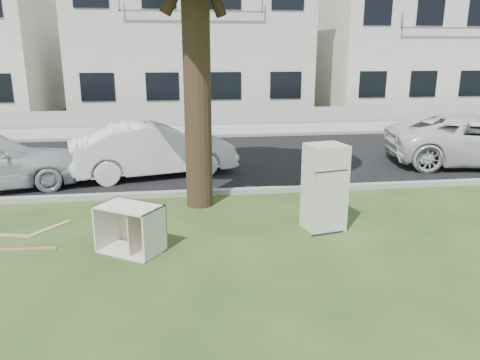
{
  "coord_description": "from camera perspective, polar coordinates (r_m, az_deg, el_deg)",
  "views": [
    {
      "loc": [
        -0.83,
        -7.53,
        3.12
      ],
      "look_at": [
        0.28,
        0.6,
        0.84
      ],
      "focal_mm": 35.0,
      "sensor_mm": 36.0,
      "label": 1
    }
  ],
  "objects": [
    {
      "name": "plank_c",
      "position": [
        9.18,
        -22.08,
        -5.45
      ],
      "size": [
        0.59,
        0.74,
        0.02
      ],
      "primitive_type": "cube",
      "rotation": [
        0.0,
        0.0,
        0.93
      ],
      "color": "tan",
      "rests_on": "ground"
    },
    {
      "name": "ground",
      "position": [
        8.19,
        -1.39,
        -6.86
      ],
      "size": [
        120.0,
        120.0,
        0.0
      ],
      "primitive_type": "plane",
      "color": "#244017"
    },
    {
      "name": "car_right",
      "position": [
        14.69,
        27.26,
        4.32
      ],
      "size": [
        5.37,
        3.23,
        1.39
      ],
      "primitive_type": "imported",
      "rotation": [
        0.0,
        0.0,
        1.38
      ],
      "color": "silver",
      "rests_on": "ground"
    },
    {
      "name": "fridge",
      "position": [
        8.42,
        10.26,
        -0.89
      ],
      "size": [
        0.75,
        0.71,
        1.55
      ],
      "primitive_type": "cube",
      "rotation": [
        0.0,
        0.0,
        0.21
      ],
      "color": "#BBB3A8",
      "rests_on": "ground"
    },
    {
      "name": "kerb_far",
      "position": [
        17.38,
        -4.94,
        5.13
      ],
      "size": [
        120.0,
        0.18,
        0.12
      ],
      "primitive_type": "cube",
      "color": "gray",
      "rests_on": "ground"
    },
    {
      "name": "road",
      "position": [
        13.9,
        -4.17,
        2.55
      ],
      "size": [
        120.0,
        7.0,
        0.01
      ],
      "primitive_type": "cube",
      "color": "black",
      "rests_on": "ground"
    },
    {
      "name": "car_center",
      "position": [
        12.17,
        -10.47,
        3.72
      ],
      "size": [
        4.36,
        2.39,
        1.36
      ],
      "primitive_type": "imported",
      "rotation": [
        0.0,
        0.0,
        1.81
      ],
      "color": "silver",
      "rests_on": "ground"
    },
    {
      "name": "plank_b",
      "position": [
        9.14,
        -26.37,
        -6.06
      ],
      "size": [
        0.86,
        0.29,
        0.02
      ],
      "primitive_type": "cube",
      "rotation": [
        0.0,
        0.0,
        -0.24
      ],
      "color": "tan",
      "rests_on": "ground"
    },
    {
      "name": "low_wall",
      "position": [
        20.33,
        -5.43,
        7.63
      ],
      "size": [
        120.0,
        0.15,
        0.7
      ],
      "primitive_type": "cube",
      "color": "gray",
      "rests_on": "ground"
    },
    {
      "name": "kerb_near",
      "position": [
        10.48,
        -2.9,
        -1.8
      ],
      "size": [
        120.0,
        0.18,
        0.12
      ],
      "primitive_type": "cube",
      "color": "gray",
      "rests_on": "ground"
    },
    {
      "name": "sidewalk",
      "position": [
        18.8,
        -5.18,
        5.93
      ],
      "size": [
        120.0,
        2.8,
        0.01
      ],
      "primitive_type": "cube",
      "color": "gray",
      "rests_on": "ground"
    },
    {
      "name": "plank_a",
      "position": [
        8.42,
        -25.01,
        -7.66
      ],
      "size": [
        1.08,
        0.12,
        0.02
      ],
      "primitive_type": "cube",
      "rotation": [
        0.0,
        0.0,
        -0.03
      ],
      "color": "#906245",
      "rests_on": "ground"
    },
    {
      "name": "townhouse_right",
      "position": [
        28.12,
        20.09,
        15.25
      ],
      "size": [
        10.2,
        8.16,
        6.84
      ],
      "color": "silver",
      "rests_on": "ground"
    },
    {
      "name": "townhouse_center",
      "position": [
        25.05,
        -6.15,
        16.83
      ],
      "size": [
        11.22,
        8.16,
        7.44
      ],
      "color": "beige",
      "rests_on": "ground"
    },
    {
      "name": "cabinet",
      "position": [
        7.67,
        -13.21,
        -5.79
      ],
      "size": [
        1.16,
        1.05,
        0.77
      ],
      "primitive_type": "cube",
      "rotation": [
        0.0,
        0.0,
        -0.59
      ],
      "color": "beige",
      "rests_on": "ground"
    }
  ]
}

